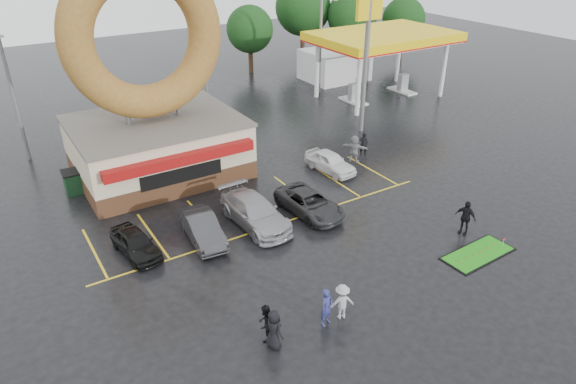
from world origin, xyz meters
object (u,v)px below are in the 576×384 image
gas_station (361,51)px  car_white (330,162)px  shell_sign (368,35)px  car_black (135,243)px  car_grey (309,203)px  streetlight_left (13,92)px  person_cameraman (465,217)px  streetlight_right (321,42)px  car_silver (255,212)px  person_blue (327,307)px  putting_green (478,254)px  donut_shop (153,108)px  car_dgrey (202,228)px  streetlight_mid (205,61)px  dumpster (80,181)px

gas_station → car_white: bearing=-134.6°
shell_sign → car_black: shell_sign is taller
shell_sign → car_grey: size_ratio=2.31×
streetlight_left → person_cameraman: streetlight_left is taller
streetlight_right → car_silver: (-16.85, -17.84, -4.02)m
person_blue → putting_green: (9.32, 0.01, -0.83)m
donut_shop → person_cameraman: bearing=-54.5°
person_blue → streetlight_right: bearing=40.0°
person_blue → car_dgrey: bearing=86.1°
streetlight_mid → car_silver: size_ratio=1.71×
car_white → dumpster: 15.70m
car_black → putting_green: size_ratio=0.92×
streetlight_right → car_silver: size_ratio=1.71×
gas_station → streetlight_mid: size_ratio=1.52×
streetlight_mid → car_black: bearing=-124.7°
shell_sign → streetlight_right: bearing=73.2°
streetlight_right → person_cameraman: streetlight_right is taller
dumpster → person_cameraman: bearing=-42.7°
streetlight_mid → person_cameraman: streetlight_mid is taller
streetlight_mid → dumpster: (-11.99, -7.72, -4.13)m
streetlight_right → person_blue: bearing=-124.7°
shell_sign → car_black: 22.51m
car_black → car_silver: (6.36, -0.67, 0.14)m
car_grey → dumpster: size_ratio=2.55×
car_grey → person_cameraman: 8.35m
streetlight_mid → person_cameraman: size_ratio=4.72×
putting_green → streetlight_mid: bearing=97.1°
streetlight_mid → car_dgrey: (-7.88, -16.74, -4.10)m
dumpster → gas_station: bearing=17.2°
car_dgrey → car_grey: size_ratio=0.91×
donut_shop → person_blue: size_ratio=7.81×
person_blue → person_cameraman: bearing=-5.4°
car_black → car_silver: car_silver is taller
donut_shop → person_cameraman: donut_shop is taller
car_white → person_blue: person_blue is taller
streetlight_left → car_white: streetlight_left is taller
streetlight_mid → car_dgrey: size_ratio=2.16×
streetlight_left → streetlight_mid: 14.04m
car_silver → car_grey: car_silver is taller
streetlight_mid → person_blue: bearing=-103.7°
car_dgrey → putting_green: 13.95m
car_grey → shell_sign: bearing=34.6°
donut_shop → car_grey: size_ratio=2.94×
gas_station → streetlight_right: size_ratio=1.52×
shell_sign → streetlight_mid: size_ratio=1.18×
car_silver → dumpster: bearing=126.1°
streetlight_mid → shell_sign: bearing=-44.7°
car_black → car_silver: bearing=-13.7°
car_grey → person_blue: (-4.48, -7.84, 0.23)m
car_silver → putting_green: size_ratio=1.33×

